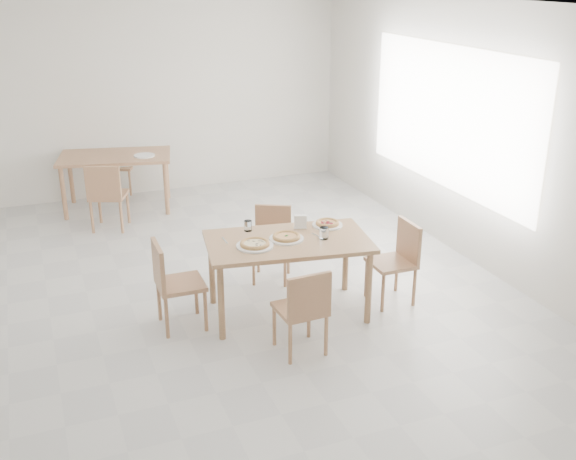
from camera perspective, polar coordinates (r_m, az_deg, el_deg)
name	(u,v)px	position (r m, az deg, el deg)	size (l,w,h in m)	color
room	(448,118)	(7.92, 13.37, 9.25)	(7.28, 7.00, 7.00)	silver
main_table	(288,248)	(6.21, 0.00, -1.54)	(1.61, 1.07, 0.75)	tan
chair_south	(304,307)	(5.63, 1.35, -6.49)	(0.41, 0.41, 0.79)	tan
chair_north	(272,237)	(7.05, -1.36, -0.63)	(0.51, 0.51, 0.77)	tan
chair_west	(172,279)	(6.12, -9.83, -4.13)	(0.42, 0.42, 0.83)	tan
chair_east	(398,256)	(6.62, 9.33, -2.20)	(0.40, 0.40, 0.81)	tan
plate_margherita	(286,239)	(6.18, -0.14, -0.74)	(0.32, 0.32, 0.02)	white
plate_mushroom	(255,246)	(6.03, -2.82, -1.35)	(0.33, 0.33, 0.02)	white
plate_pepperoni	(327,225)	(6.52, 3.35, 0.42)	(0.29, 0.29, 0.02)	white
pizza_margherita	(286,236)	(6.17, -0.14, -0.55)	(0.30, 0.30, 0.03)	#EAB96E
pizza_mushroom	(255,244)	(6.02, -2.83, -1.15)	(0.31, 0.31, 0.03)	#EAB96E
pizza_pepperoni	(327,223)	(6.51, 3.36, 0.62)	(0.26, 0.26, 0.03)	#EAB96E
tumbler_a	(324,233)	(6.19, 3.07, -0.27)	(0.08, 0.08, 0.11)	white
tumbler_b	(248,226)	(6.39, -3.41, 0.36)	(0.08, 0.08, 0.10)	white
napkin_holder	(300,222)	(6.41, 1.06, 0.65)	(0.14, 0.10, 0.14)	silver
fork_a	(225,240)	(6.18, -5.37, -0.89)	(0.01, 0.17, 0.01)	silver
fork_b	(318,236)	(6.26, 2.52, -0.52)	(0.01, 0.18, 0.01)	silver
second_table	(115,161)	(9.33, -14.41, 5.65)	(1.60, 1.13, 0.75)	tan
chair_back_s	(106,192)	(8.60, -15.12, 3.10)	(0.55, 0.55, 0.86)	tan
chair_back_n	(122,161)	(10.16, -13.87, 5.67)	(0.50, 0.50, 0.77)	tan
plate_empty	(144,156)	(9.16, -12.06, 6.18)	(0.27, 0.27, 0.02)	white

